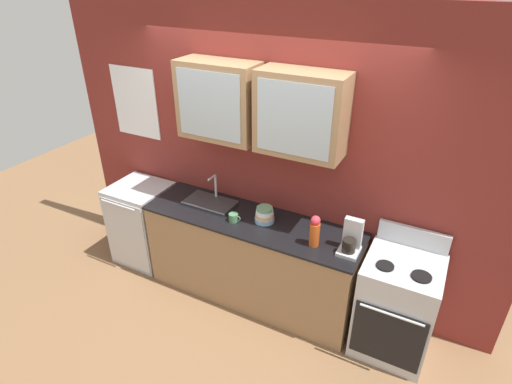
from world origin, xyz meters
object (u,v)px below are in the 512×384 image
at_px(bowl_stack, 265,215).
at_px(vase, 315,231).
at_px(dishwasher, 143,223).
at_px(cup_near_sink, 234,217).
at_px(sink_faucet, 210,202).
at_px(stove_range, 396,306).
at_px(coffee_maker, 351,240).

xyz_separation_m(bowl_stack, vase, (0.53, -0.13, 0.07)).
relative_size(bowl_stack, dishwasher, 0.20).
xyz_separation_m(bowl_stack, cup_near_sink, (-0.25, -0.13, -0.03)).
bearing_deg(dishwasher, bowl_stack, 1.45).
height_order(sink_faucet, vase, vase).
relative_size(stove_range, cup_near_sink, 9.19).
bearing_deg(coffee_maker, bowl_stack, 175.20).
bearing_deg(sink_faucet, bowl_stack, -2.61).
distance_m(sink_faucet, bowl_stack, 0.62).
xyz_separation_m(stove_range, dishwasher, (-2.76, -0.00, -0.01)).
relative_size(sink_faucet, vase, 1.74).
bearing_deg(dishwasher, coffee_maker, -0.78).
height_order(sink_faucet, dishwasher, sink_faucet).
height_order(vase, cup_near_sink, vase).
distance_m(vase, dishwasher, 2.12).
bearing_deg(bowl_stack, stove_range, -1.53).
bearing_deg(stove_range, coffee_maker, -175.41).
distance_m(bowl_stack, coffee_maker, 0.83).
height_order(bowl_stack, coffee_maker, coffee_maker).
xyz_separation_m(sink_faucet, bowl_stack, (0.62, -0.03, 0.05)).
xyz_separation_m(cup_near_sink, dishwasher, (-1.24, 0.09, -0.50)).
bearing_deg(cup_near_sink, dishwasher, 175.78).
relative_size(vase, dishwasher, 0.31).
relative_size(stove_range, dishwasher, 1.20).
bearing_deg(stove_range, dishwasher, -179.91).
bearing_deg(cup_near_sink, coffee_maker, 3.20).
bearing_deg(coffee_maker, vase, -167.70).
bearing_deg(stove_range, bowl_stack, 178.47).
bearing_deg(vase, sink_faucet, 172.00).
xyz_separation_m(cup_near_sink, coffee_maker, (1.08, 0.06, 0.07)).
relative_size(stove_range, bowl_stack, 6.07).
height_order(stove_range, cup_near_sink, stove_range).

